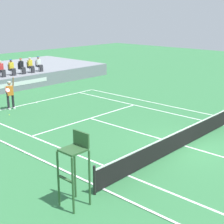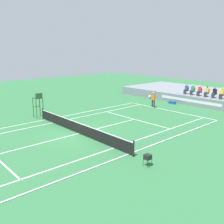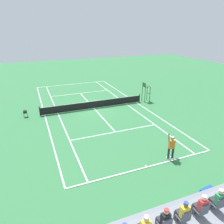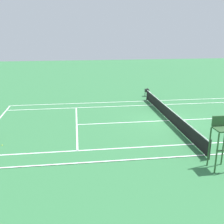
# 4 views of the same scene
# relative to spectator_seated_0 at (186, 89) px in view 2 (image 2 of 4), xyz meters

# --- Properties ---
(ground_plane) EXTENTS (80.00, 80.00, 0.00)m
(ground_plane) POSITION_rel_spectator_seated_0_xyz_m (1.21, -17.05, -1.72)
(ground_plane) COLOR #337542
(court) EXTENTS (11.08, 23.88, 0.03)m
(court) POSITION_rel_spectator_seated_0_xyz_m (1.21, -17.05, -1.71)
(court) COLOR #337542
(court) RESTS_ON ground
(net) EXTENTS (11.98, 0.10, 1.07)m
(net) POSITION_rel_spectator_seated_0_xyz_m (1.21, -17.05, -1.20)
(net) COLOR black
(net) RESTS_ON ground
(barrier_wall) EXTENTS (22.86, 0.25, 1.11)m
(barrier_wall) POSITION_rel_spectator_seated_0_xyz_m (1.21, -1.06, -1.16)
(barrier_wall) COLOR gray
(barrier_wall) RESTS_ON ground
(bleacher_platform) EXTENTS (22.86, 9.33, 1.11)m
(bleacher_platform) POSITION_rel_spectator_seated_0_xyz_m (1.21, 3.73, -1.16)
(bleacher_platform) COLOR gray
(bleacher_platform) RESTS_ON ground
(spectator_seated_0) EXTENTS (0.44, 0.60, 1.26)m
(spectator_seated_0) POSITION_rel_spectator_seated_0_xyz_m (0.00, 0.00, 0.00)
(spectator_seated_0) COLOR #474C56
(spectator_seated_0) RESTS_ON bleacher_platform
(spectator_seated_1) EXTENTS (0.44, 0.60, 1.26)m
(spectator_seated_1) POSITION_rel_spectator_seated_0_xyz_m (0.87, 0.00, 0.00)
(spectator_seated_1) COLOR #474C56
(spectator_seated_1) RESTS_ON bleacher_platform
(spectator_seated_2) EXTENTS (0.44, 0.60, 1.26)m
(spectator_seated_2) POSITION_rel_spectator_seated_0_xyz_m (1.79, 0.00, 0.00)
(spectator_seated_2) COLOR #474C56
(spectator_seated_2) RESTS_ON bleacher_platform
(spectator_seated_3) EXTENTS (0.44, 0.60, 1.26)m
(spectator_seated_3) POSITION_rel_spectator_seated_0_xyz_m (2.71, 0.00, 0.00)
(spectator_seated_3) COLOR #474C56
(spectator_seated_3) RESTS_ON bleacher_platform
(spectator_seated_4) EXTENTS (0.44, 0.60, 1.26)m
(spectator_seated_4) POSITION_rel_spectator_seated_0_xyz_m (3.64, 0.00, 0.00)
(spectator_seated_4) COLOR #474C56
(spectator_seated_4) RESTS_ON bleacher_platform
(spectator_seated_5) EXTENTS (0.44, 0.60, 1.26)m
(spectator_seated_5) POSITION_rel_spectator_seated_0_xyz_m (4.51, 0.00, 0.00)
(spectator_seated_5) COLOR #474C56
(spectator_seated_5) RESTS_ON bleacher_platform
(tennis_player) EXTENTS (0.81, 0.62, 2.08)m
(tennis_player) POSITION_rel_spectator_seated_0_xyz_m (-0.81, -5.39, -0.72)
(tennis_player) COLOR #232328
(tennis_player) RESTS_ON ground
(tennis_ball) EXTENTS (0.07, 0.07, 0.07)m
(tennis_ball) POSITION_rel_spectator_seated_0_xyz_m (-1.66, -6.54, -1.68)
(tennis_ball) COLOR #D1E533
(tennis_ball) RESTS_ON ground
(umpire_chair) EXTENTS (0.77, 0.77, 2.44)m
(umpire_chair) POSITION_rel_spectator_seated_0_xyz_m (-5.56, -17.05, -0.16)
(umpire_chair) COLOR #2D562D
(umpire_chair) RESTS_ON ground
(equipment_bag) EXTENTS (0.93, 0.42, 0.32)m
(equipment_bag) POSITION_rel_spectator_seated_0_xyz_m (-0.70, -1.82, -1.56)
(equipment_bag) COLOR #194799
(equipment_bag) RESTS_ON ground
(ball_hopper) EXTENTS (0.36, 0.36, 0.70)m
(ball_hopper) POSITION_rel_spectator_seated_0_xyz_m (8.58, -17.41, -1.15)
(ball_hopper) COLOR black
(ball_hopper) RESTS_ON ground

